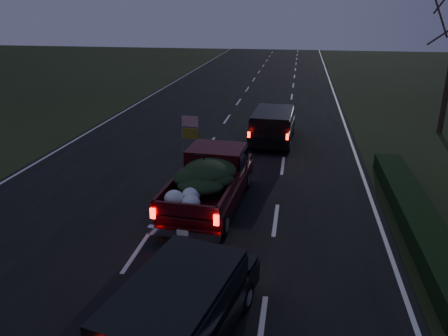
% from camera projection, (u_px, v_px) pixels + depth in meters
% --- Properties ---
extents(ground, '(120.00, 120.00, 0.00)m').
position_uv_depth(ground, '(137.00, 252.00, 11.85)').
color(ground, black).
rests_on(ground, ground).
extents(road_asphalt, '(14.00, 120.00, 0.02)m').
position_uv_depth(road_asphalt, '(137.00, 251.00, 11.85)').
color(road_asphalt, black).
rests_on(road_asphalt, ground).
extents(hedge_row, '(1.00, 10.00, 0.60)m').
position_uv_depth(hedge_row, '(415.00, 215.00, 13.28)').
color(hedge_row, black).
rests_on(hedge_row, ground).
extents(pickup_truck, '(2.29, 5.28, 2.71)m').
position_uv_depth(pickup_truck, '(210.00, 178.00, 14.17)').
color(pickup_truck, '#3C080E').
rests_on(pickup_truck, ground).
extents(lead_suv, '(2.04, 4.56, 1.29)m').
position_uv_depth(lead_suv, '(273.00, 123.00, 21.00)').
color(lead_suv, black).
rests_on(lead_suv, ground).
extents(rear_suv, '(2.66, 4.61, 1.25)m').
position_uv_depth(rear_suv, '(178.00, 307.00, 8.21)').
color(rear_suv, black).
rests_on(rear_suv, ground).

